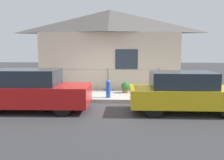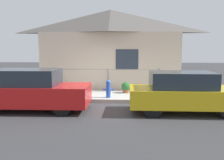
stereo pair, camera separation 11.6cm
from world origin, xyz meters
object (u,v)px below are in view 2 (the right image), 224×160
at_px(potted_plant_near_hydrant, 126,87).
at_px(potted_plant_by_fence, 48,85).
at_px(car_left, 30,90).
at_px(fire_hydrant, 108,88).
at_px(car_right, 185,92).

distance_m(potted_plant_near_hydrant, potted_plant_by_fence, 3.60).
relative_size(car_left, fire_hydrant, 5.54).
bearing_deg(potted_plant_near_hydrant, car_left, -138.88).
distance_m(car_right, potted_plant_near_hydrant, 3.56).
bearing_deg(potted_plant_by_fence, car_left, -85.13).
relative_size(car_left, potted_plant_near_hydrant, 8.12).
height_order(car_right, potted_plant_by_fence, car_right).
bearing_deg(fire_hydrant, car_left, -146.48).
height_order(car_left, potted_plant_by_fence, car_left).
height_order(car_left, potted_plant_near_hydrant, car_left).
relative_size(car_right, potted_plant_by_fence, 5.71).
bearing_deg(fire_hydrant, potted_plant_near_hydrant, 58.60).
distance_m(fire_hydrant, potted_plant_by_fence, 3.05).
xyz_separation_m(car_left, fire_hydrant, (2.63, 1.74, -0.19)).
relative_size(car_left, car_right, 1.08).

